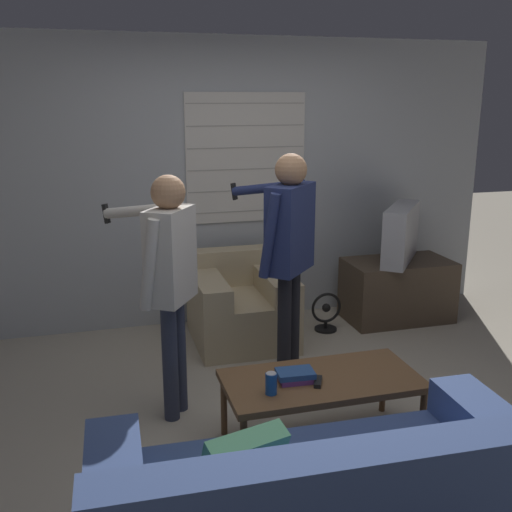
{
  "coord_description": "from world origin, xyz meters",
  "views": [
    {
      "loc": [
        -1.16,
        -3.23,
        2.04
      ],
      "look_at": [
        -0.11,
        0.51,
        1.0
      ],
      "focal_mm": 42.0,
      "sensor_mm": 36.0,
      "label": 1
    }
  ],
  "objects_px": {
    "armchair_beige": "(241,305)",
    "book_stack": "(295,376)",
    "soda_can": "(271,383)",
    "coffee_table": "(322,384)",
    "spare_remote": "(318,382)",
    "tv": "(401,234)",
    "person_left_standing": "(169,269)",
    "person_right_standing": "(288,239)",
    "floor_fan": "(326,313)"
  },
  "relations": [
    {
      "from": "coffee_table",
      "to": "floor_fan",
      "type": "distance_m",
      "value": 1.84
    },
    {
      "from": "armchair_beige",
      "to": "person_left_standing",
      "type": "height_order",
      "value": "person_left_standing"
    },
    {
      "from": "person_left_standing",
      "to": "floor_fan",
      "type": "height_order",
      "value": "person_left_standing"
    },
    {
      "from": "coffee_table",
      "to": "person_right_standing",
      "type": "bearing_deg",
      "value": 84.56
    },
    {
      "from": "coffee_table",
      "to": "soda_can",
      "type": "distance_m",
      "value": 0.38
    },
    {
      "from": "coffee_table",
      "to": "book_stack",
      "type": "xyz_separation_m",
      "value": [
        -0.16,
        0.0,
        0.07
      ]
    },
    {
      "from": "person_left_standing",
      "to": "soda_can",
      "type": "relative_size",
      "value": 12.59
    },
    {
      "from": "armchair_beige",
      "to": "book_stack",
      "type": "relative_size",
      "value": 3.94
    },
    {
      "from": "floor_fan",
      "to": "person_left_standing",
      "type": "bearing_deg",
      "value": -144.21
    },
    {
      "from": "coffee_table",
      "to": "person_right_standing",
      "type": "relative_size",
      "value": 0.7
    },
    {
      "from": "tv",
      "to": "coffee_table",
      "type": "bearing_deg",
      "value": -1.19
    },
    {
      "from": "armchair_beige",
      "to": "coffee_table",
      "type": "relative_size",
      "value": 0.76
    },
    {
      "from": "person_right_standing",
      "to": "floor_fan",
      "type": "xyz_separation_m",
      "value": [
        0.63,
        0.78,
        -0.9
      ]
    },
    {
      "from": "tv",
      "to": "book_stack",
      "type": "bearing_deg",
      "value": -4.29
    },
    {
      "from": "coffee_table",
      "to": "book_stack",
      "type": "distance_m",
      "value": 0.18
    },
    {
      "from": "coffee_table",
      "to": "person_right_standing",
      "type": "distance_m",
      "value": 1.13
    },
    {
      "from": "tv",
      "to": "spare_remote",
      "type": "distance_m",
      "value": 2.41
    },
    {
      "from": "soda_can",
      "to": "book_stack",
      "type": "bearing_deg",
      "value": 31.54
    },
    {
      "from": "person_left_standing",
      "to": "person_right_standing",
      "type": "distance_m",
      "value": 0.94
    },
    {
      "from": "coffee_table",
      "to": "person_left_standing",
      "type": "xyz_separation_m",
      "value": [
        -0.8,
        0.59,
        0.61
      ]
    },
    {
      "from": "armchair_beige",
      "to": "spare_remote",
      "type": "relative_size",
      "value": 6.59
    },
    {
      "from": "armchair_beige",
      "to": "soda_can",
      "type": "bearing_deg",
      "value": 81.67
    },
    {
      "from": "soda_can",
      "to": "spare_remote",
      "type": "distance_m",
      "value": 0.3
    },
    {
      "from": "person_left_standing",
      "to": "spare_remote",
      "type": "relative_size",
      "value": 11.8
    },
    {
      "from": "armchair_beige",
      "to": "person_right_standing",
      "type": "height_order",
      "value": "person_right_standing"
    },
    {
      "from": "person_right_standing",
      "to": "soda_can",
      "type": "distance_m",
      "value": 1.24
    },
    {
      "from": "person_left_standing",
      "to": "book_stack",
      "type": "bearing_deg",
      "value": -99.43
    },
    {
      "from": "person_left_standing",
      "to": "soda_can",
      "type": "height_order",
      "value": "person_left_standing"
    },
    {
      "from": "coffee_table",
      "to": "tv",
      "type": "bearing_deg",
      "value": 50.48
    },
    {
      "from": "person_right_standing",
      "to": "soda_can",
      "type": "xyz_separation_m",
      "value": [
        -0.43,
        -1.01,
        -0.57
      ]
    },
    {
      "from": "armchair_beige",
      "to": "soda_can",
      "type": "xyz_separation_m",
      "value": [
        -0.28,
        -1.81,
        0.19
      ]
    },
    {
      "from": "coffee_table",
      "to": "spare_remote",
      "type": "distance_m",
      "value": 0.09
    },
    {
      "from": "coffee_table",
      "to": "tv",
      "type": "xyz_separation_m",
      "value": [
        1.46,
        1.78,
        0.43
      ]
    },
    {
      "from": "coffee_table",
      "to": "floor_fan",
      "type": "height_order",
      "value": "coffee_table"
    },
    {
      "from": "armchair_beige",
      "to": "floor_fan",
      "type": "bearing_deg",
      "value": 179.15
    },
    {
      "from": "coffee_table",
      "to": "person_right_standing",
      "type": "xyz_separation_m",
      "value": [
        0.09,
        0.9,
        0.67
      ]
    },
    {
      "from": "tv",
      "to": "person_left_standing",
      "type": "bearing_deg",
      "value": -23.97
    },
    {
      "from": "tv",
      "to": "person_right_standing",
      "type": "distance_m",
      "value": 1.65
    },
    {
      "from": "spare_remote",
      "to": "book_stack",
      "type": "bearing_deg",
      "value": 175.81
    },
    {
      "from": "spare_remote",
      "to": "person_right_standing",
      "type": "bearing_deg",
      "value": 107.96
    },
    {
      "from": "book_stack",
      "to": "soda_can",
      "type": "bearing_deg",
      "value": -148.46
    },
    {
      "from": "person_right_standing",
      "to": "book_stack",
      "type": "relative_size",
      "value": 7.39
    },
    {
      "from": "person_left_standing",
      "to": "spare_remote",
      "type": "bearing_deg",
      "value": -97.79
    },
    {
      "from": "tv",
      "to": "person_right_standing",
      "type": "xyz_separation_m",
      "value": [
        -1.38,
        -0.88,
        0.24
      ]
    },
    {
      "from": "book_stack",
      "to": "soda_can",
      "type": "distance_m",
      "value": 0.21
    },
    {
      "from": "book_stack",
      "to": "soda_can",
      "type": "height_order",
      "value": "soda_can"
    },
    {
      "from": "soda_can",
      "to": "floor_fan",
      "type": "relative_size",
      "value": 0.36
    },
    {
      "from": "armchair_beige",
      "to": "floor_fan",
      "type": "distance_m",
      "value": 0.8
    },
    {
      "from": "armchair_beige",
      "to": "coffee_table",
      "type": "distance_m",
      "value": 1.7
    },
    {
      "from": "armchair_beige",
      "to": "person_right_standing",
      "type": "distance_m",
      "value": 1.11
    }
  ]
}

